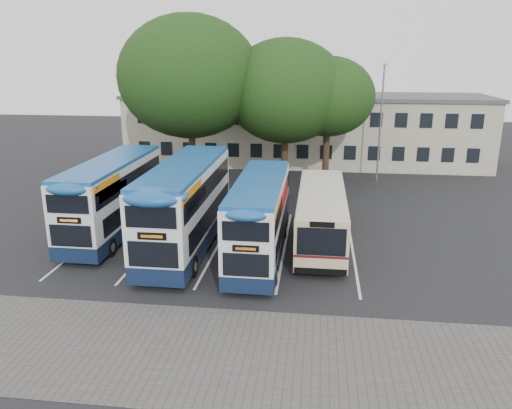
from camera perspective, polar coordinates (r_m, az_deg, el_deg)
The scene contains 12 objects.
ground at distance 21.64m, azimuth 3.04°, elevation -9.72°, with size 120.00×120.00×0.00m, color black.
paving_strip at distance 17.58m, azimuth -5.02°, elevation -16.53°, with size 40.00×6.00×0.01m, color #595654.
bay_lines at distance 26.65m, azimuth -4.25°, elevation -4.49°, with size 14.12×11.00×0.01m.
depot_building at distance 46.80m, azimuth 5.56°, elevation 8.68°, with size 32.40×8.40×6.20m.
lamp_post at distance 39.85m, azimuth 14.09°, elevation 9.67°, with size 0.25×1.05×9.06m.
tree_left at distance 37.36m, azimuth -7.59°, elevation 14.26°, with size 10.33×10.33×12.52m.
tree_mid at distance 37.23m, azimuth 3.40°, elevation 12.80°, with size 8.87×8.87×10.88m.
tree_right at distance 37.62m, azimuth 8.26°, elevation 12.08°, with size 6.81×6.81×9.61m.
bus_dd_left at distance 28.60m, azimuth -16.01°, elevation 1.20°, with size 2.43×10.01×4.17m.
bus_dd_mid at distance 25.61m, azimuth -8.00°, elevation 0.27°, with size 2.59×10.66×4.44m.
bus_dd_right at distance 24.28m, azimuth 0.43°, elevation -1.18°, with size 2.29×9.43×3.93m.
bus_single at distance 26.63m, azimuth 7.47°, elevation -0.86°, with size 2.48×9.75×2.91m.
Camera 1 is at (1.28, -19.34, 9.62)m, focal length 35.00 mm.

